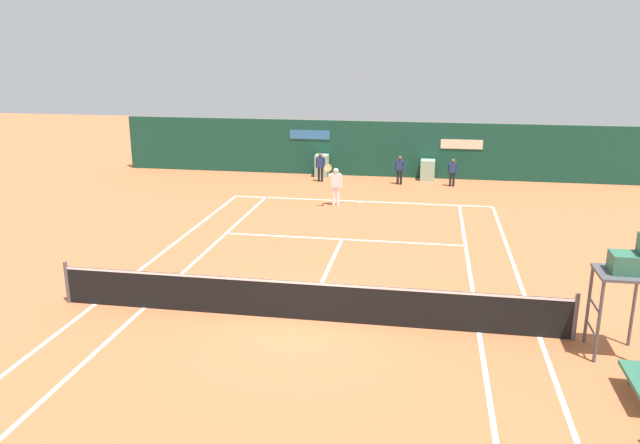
# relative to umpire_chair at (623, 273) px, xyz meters

# --- Properties ---
(ground_plane) EXTENTS (80.00, 80.00, 0.01)m
(ground_plane) POSITION_rel_umpire_chair_xyz_m (-6.67, 1.12, -1.79)
(ground_plane) COLOR #BC6038
(tennis_net) EXTENTS (12.10, 0.10, 1.07)m
(tennis_net) POSITION_rel_umpire_chair_xyz_m (-6.67, 0.54, -1.28)
(tennis_net) COLOR #4C4C51
(tennis_net) RESTS_ON ground_plane
(sponsor_back_wall) EXTENTS (25.00, 1.02, 2.66)m
(sponsor_back_wall) POSITION_rel_umpire_chair_xyz_m (-6.66, 17.51, -0.50)
(sponsor_back_wall) COLOR #144233
(sponsor_back_wall) RESTS_ON ground_plane
(umpire_chair) EXTENTS (1.00, 1.00, 2.61)m
(umpire_chair) POSITION_rel_umpire_chair_xyz_m (0.00, 0.00, 0.00)
(umpire_chair) COLOR #47474C
(umpire_chair) RESTS_ON ground_plane
(player_on_baseline) EXTENTS (0.65, 0.63, 1.77)m
(player_on_baseline) POSITION_rel_umpire_chair_xyz_m (-7.56, 11.37, -0.88)
(player_on_baseline) COLOR white
(player_on_baseline) RESTS_ON ground_plane
(ball_kid_left_post) EXTENTS (0.45, 0.19, 1.35)m
(ball_kid_left_post) POSITION_rel_umpire_chair_xyz_m (-8.94, 15.79, -1.01)
(ball_kid_left_post) COLOR black
(ball_kid_left_post) RESTS_ON ground_plane
(ball_kid_centre_post) EXTENTS (0.42, 0.18, 1.26)m
(ball_kid_centre_post) POSITION_rel_umpire_chair_xyz_m (-2.89, 15.79, -1.06)
(ball_kid_centre_post) COLOR black
(ball_kid_centre_post) RESTS_ON ground_plane
(ball_kid_right_post) EXTENTS (0.44, 0.21, 1.32)m
(ball_kid_right_post) POSITION_rel_umpire_chair_xyz_m (-5.26, 15.79, -1.03)
(ball_kid_right_post) COLOR black
(ball_kid_right_post) RESTS_ON ground_plane
(tennis_ball_by_sideline) EXTENTS (0.07, 0.07, 0.07)m
(tennis_ball_by_sideline) POSITION_rel_umpire_chair_xyz_m (-2.37, 11.16, -1.76)
(tennis_ball_by_sideline) COLOR #CCE033
(tennis_ball_by_sideline) RESTS_ON ground_plane
(tennis_ball_near_service_line) EXTENTS (0.07, 0.07, 0.07)m
(tennis_ball_near_service_line) POSITION_rel_umpire_chair_xyz_m (-8.86, 6.46, -1.76)
(tennis_ball_near_service_line) COLOR #CCE033
(tennis_ball_near_service_line) RESTS_ON ground_plane
(tennis_ball_mid_court) EXTENTS (0.07, 0.07, 0.07)m
(tennis_ball_mid_court) POSITION_rel_umpire_chair_xyz_m (-8.46, 10.93, -1.76)
(tennis_ball_mid_court) COLOR #CCE033
(tennis_ball_mid_court) RESTS_ON ground_plane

